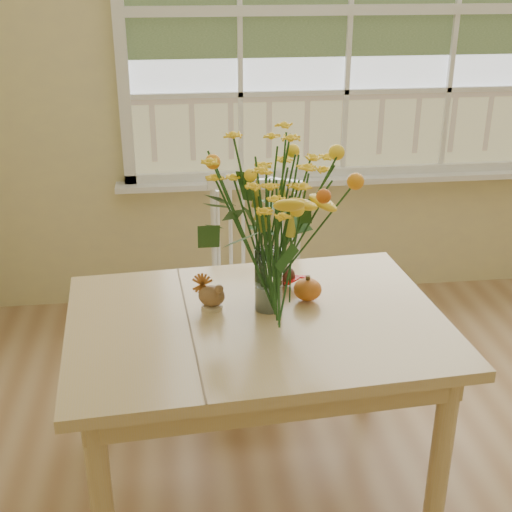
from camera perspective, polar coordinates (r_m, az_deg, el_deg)
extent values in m
cube|color=beige|center=(3.66, 7.57, 16.59)|extent=(4.00, 0.02, 2.70)
cube|color=silver|center=(3.63, 7.81, 19.69)|extent=(2.20, 0.00, 1.60)
cube|color=white|center=(3.73, 7.29, 6.35)|extent=(2.42, 0.12, 0.03)
cube|color=tan|center=(2.32, 0.06, -5.64)|extent=(1.32, 0.98, 0.04)
cube|color=tan|center=(2.35, 0.06, -7.13)|extent=(1.19, 0.86, 0.10)
cylinder|color=tan|center=(2.20, -12.76, -19.11)|extent=(0.07, 0.07, 0.63)
cylinder|color=tan|center=(2.77, -12.57, -9.06)|extent=(0.07, 0.07, 0.63)
cylinder|color=tan|center=(2.38, 15.18, -15.52)|extent=(0.07, 0.07, 0.63)
cylinder|color=tan|center=(2.92, 9.20, -6.96)|extent=(0.07, 0.07, 0.63)
cube|color=white|center=(3.00, -0.25, -3.44)|extent=(0.48, 0.47, 0.05)
cube|color=white|center=(3.05, -0.03, 1.85)|extent=(0.41, 0.12, 0.47)
cylinder|color=white|center=(3.00, -3.55, -8.40)|extent=(0.03, 0.03, 0.40)
cylinder|color=white|center=(3.25, -2.85, -5.60)|extent=(0.03, 0.03, 0.40)
cylinder|color=white|center=(2.97, 2.62, -8.64)|extent=(0.03, 0.03, 0.40)
cylinder|color=white|center=(3.23, 2.79, -5.81)|extent=(0.03, 0.03, 0.40)
cylinder|color=white|center=(2.32, 1.06, -1.98)|extent=(0.10, 0.10, 0.22)
ellipsoid|color=#C45017|center=(2.41, 4.31, -2.88)|extent=(0.10, 0.10, 0.08)
cylinder|color=#CCB78C|center=(2.37, -3.69, -4.22)|extent=(0.07, 0.07, 0.01)
ellipsoid|color=brown|center=(2.36, -3.71, -3.33)|extent=(0.11, 0.09, 0.08)
ellipsoid|color=#38160F|center=(2.51, 2.33, -1.72)|extent=(0.08, 0.08, 0.08)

